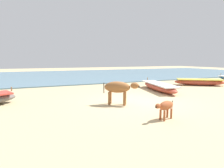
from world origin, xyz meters
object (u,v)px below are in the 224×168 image
object	(u,v)px
fishing_boat_5	(200,82)
calf_near_rust	(166,106)
cow_adult_brown	(119,88)
fishing_boat_3	(159,87)

from	to	relation	value
fishing_boat_5	calf_near_rust	xyz separation A→B (m)	(-8.23, -5.95, 0.19)
fishing_boat_5	calf_near_rust	bearing A→B (deg)	-110.46
fishing_boat_5	cow_adult_brown	distance (m)	9.44
calf_near_rust	fishing_boat_5	bearing A→B (deg)	-161.51
cow_adult_brown	calf_near_rust	distance (m)	2.66
fishing_boat_3	cow_adult_brown	world-z (taller)	cow_adult_brown
cow_adult_brown	fishing_boat_5	bearing A→B (deg)	54.38
fishing_boat_3	fishing_boat_5	world-z (taller)	fishing_boat_5
fishing_boat_3	cow_adult_brown	bearing A→B (deg)	133.22
fishing_boat_3	calf_near_rust	xyz separation A→B (m)	(-3.59, -5.10, 0.20)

